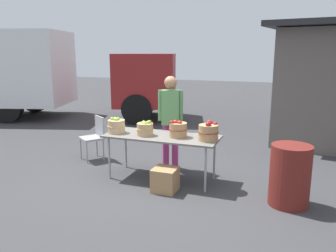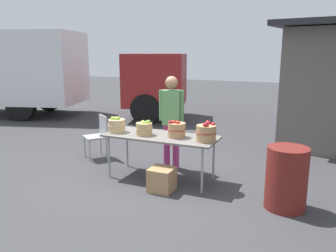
# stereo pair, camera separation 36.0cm
# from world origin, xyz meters

# --- Properties ---
(ground_plane) EXTENTS (40.00, 40.00, 0.00)m
(ground_plane) POSITION_xyz_m (0.00, 0.00, 0.00)
(ground_plane) COLOR #38383A
(market_table) EXTENTS (1.90, 0.76, 0.75)m
(market_table) POSITION_xyz_m (0.00, 0.00, 0.71)
(market_table) COLOR slate
(market_table) RESTS_ON ground
(apple_basket_green_0) EXTENTS (0.31, 0.31, 0.27)m
(apple_basket_green_0) POSITION_xyz_m (-0.80, -0.08, 0.87)
(apple_basket_green_0) COLOR tan
(apple_basket_green_0) RESTS_ON market_table
(apple_basket_green_1) EXTENTS (0.29, 0.29, 0.25)m
(apple_basket_green_1) POSITION_xyz_m (-0.26, -0.08, 0.86)
(apple_basket_green_1) COLOR tan
(apple_basket_green_1) RESTS_ON market_table
(apple_basket_red_0) EXTENTS (0.30, 0.30, 0.28)m
(apple_basket_red_0) POSITION_xyz_m (0.28, 0.00, 0.88)
(apple_basket_red_0) COLOR #A87F51
(apple_basket_red_0) RESTS_ON market_table
(apple_basket_red_1) EXTENTS (0.32, 0.32, 0.31)m
(apple_basket_red_1) POSITION_xyz_m (0.80, -0.04, 0.89)
(apple_basket_red_1) COLOR #A87F51
(apple_basket_red_1) RESTS_ON market_table
(vendor_adult) EXTENTS (0.43, 0.30, 1.69)m
(vendor_adult) POSITION_xyz_m (-0.05, 0.56, 0.99)
(vendor_adult) COLOR #CC3F8C
(vendor_adult) RESTS_ON ground
(box_truck) EXTENTS (7.99, 4.30, 2.75)m
(box_truck) POSITION_xyz_m (-5.88, 3.78, 1.49)
(box_truck) COLOR white
(box_truck) RESTS_ON ground
(folding_chair) EXTENTS (0.56, 0.56, 0.86)m
(folding_chair) POSITION_xyz_m (-1.64, 0.54, 0.51)
(folding_chair) COLOR #99999E
(folding_chair) RESTS_ON ground
(trash_barrel) EXTENTS (0.55, 0.55, 0.86)m
(trash_barrel) POSITION_xyz_m (2.03, -0.32, 0.43)
(trash_barrel) COLOR maroon
(trash_barrel) RESTS_ON ground
(produce_crate) EXTENTS (0.36, 0.36, 0.36)m
(produce_crate) POSITION_xyz_m (0.24, -0.47, 0.18)
(produce_crate) COLOR #A87F51
(produce_crate) RESTS_ON ground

